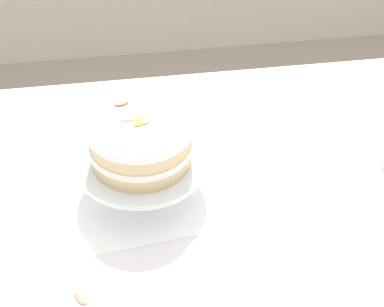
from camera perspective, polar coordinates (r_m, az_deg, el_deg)
name	(u,v)px	position (r m, az deg, el deg)	size (l,w,h in m)	color
dining_table	(224,226)	(1.46, 3.02, -6.77)	(1.40, 1.00, 0.74)	white
linen_napkin	(144,192)	(1.41, -4.50, -3.62)	(0.32, 0.32, 0.00)	white
cake_stand	(142,166)	(1.35, -4.68, -1.13)	(0.29, 0.29, 0.10)	silver
layer_cake	(140,141)	(1.31, -4.84, 1.13)	(0.23, 0.23, 0.11)	beige
loose_petal_0	(81,298)	(1.23, -10.37, -13.13)	(0.04, 0.02, 0.00)	#E56B51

